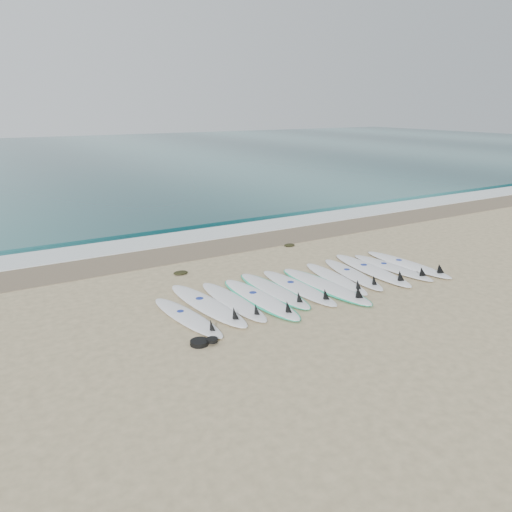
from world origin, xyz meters
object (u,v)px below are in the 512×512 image
surfboard_6 (326,286)px  surfboard_11 (409,265)px  surfboard_0 (188,317)px  leash_coil (202,342)px

surfboard_6 → surfboard_11: surfboard_6 is taller
surfboard_0 → surfboard_11: (6.17, 0.11, 0.01)m
surfboard_0 → surfboard_6: (3.36, -0.01, 0.00)m
surfboard_6 → leash_coil: (-3.57, -1.07, -0.01)m
surfboard_11 → leash_coil: surfboard_11 is taller
surfboard_6 → surfboard_11: bearing=-1.0°
surfboard_0 → surfboard_11: 6.17m
surfboard_6 → leash_coil: size_ratio=6.38×
surfboard_0 → surfboard_11: bearing=-6.2°
surfboard_11 → leash_coil: 6.49m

